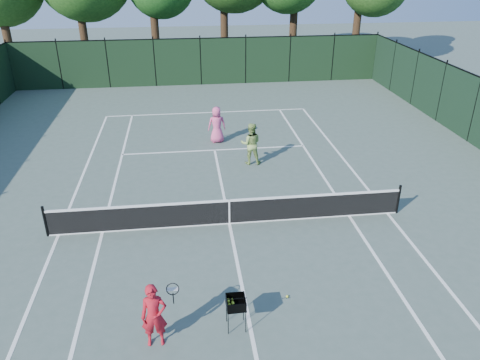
{
  "coord_description": "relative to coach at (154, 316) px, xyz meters",
  "views": [
    {
      "loc": [
        -1.31,
        -13.2,
        8.17
      ],
      "look_at": [
        0.48,
        1.0,
        1.1
      ],
      "focal_mm": 35.0,
      "sensor_mm": 36.0,
      "label": 1
    }
  ],
  "objects": [
    {
      "name": "coach",
      "position": [
        0.0,
        0.0,
        0.0
      ],
      "size": [
        0.89,
        0.62,
        1.61
      ],
      "rotation": [
        0.0,
        0.0,
        0.04
      ],
      "color": "red",
      "rests_on": "ground"
    },
    {
      "name": "ground",
      "position": [
        2.21,
        4.99,
        -0.81
      ],
      "size": [
        90.0,
        90.0,
        0.0
      ],
      "primitive_type": "plane",
      "color": "#495950",
      "rests_on": "ground"
    },
    {
      "name": "center_service_line",
      "position": [
        2.21,
        4.99,
        -0.81
      ],
      "size": [
        0.1,
        12.8,
        0.01
      ],
      "primitive_type": "cube",
      "color": "white",
      "rests_on": "ground"
    },
    {
      "name": "baseline_far",
      "position": [
        2.21,
        16.88,
        -0.81
      ],
      "size": [
        10.97,
        0.1,
        0.01
      ],
      "primitive_type": "cube",
      "color": "white",
      "rests_on": "ground"
    },
    {
      "name": "player_green",
      "position": [
        3.63,
        9.76,
        0.08
      ],
      "size": [
        0.94,
        0.77,
        1.78
      ],
      "rotation": [
        0.0,
        0.0,
        3.03
      ],
      "color": "#8CAB55",
      "rests_on": "ground"
    },
    {
      "name": "ball_hopper",
      "position": [
        1.88,
        0.28,
        -0.08
      ],
      "size": [
        0.47,
        0.47,
        0.87
      ],
      "rotation": [
        0.0,
        0.0,
        0.03
      ],
      "color": "black",
      "rests_on": "ground"
    },
    {
      "name": "sideline_doubles_right",
      "position": [
        7.7,
        4.99,
        -0.81
      ],
      "size": [
        0.1,
        23.77,
        0.01
      ],
      "primitive_type": "cube",
      "color": "white",
      "rests_on": "ground"
    },
    {
      "name": "service_line_far",
      "position": [
        2.21,
        11.39,
        -0.81
      ],
      "size": [
        8.23,
        0.1,
        0.01
      ],
      "primitive_type": "cube",
      "color": "white",
      "rests_on": "ground"
    },
    {
      "name": "player_pink",
      "position": [
        2.41,
        12.39,
        0.04
      ],
      "size": [
        0.86,
        0.58,
        1.71
      ],
      "rotation": [
        0.0,
        0.0,
        3.19
      ],
      "color": "#E25087",
      "rests_on": "ground"
    },
    {
      "name": "loose_ball_midcourt",
      "position": [
        3.33,
        1.16,
        -0.77
      ],
      "size": [
        0.07,
        0.07,
        0.07
      ],
      "primitive_type": "sphere",
      "color": "yellow",
      "rests_on": "ground"
    },
    {
      "name": "fence_far",
      "position": [
        2.21,
        22.99,
        0.69
      ],
      "size": [
        24.0,
        0.05,
        3.0
      ],
      "primitive_type": "cube",
      "color": "black",
      "rests_on": "ground"
    },
    {
      "name": "sideline_doubles_left",
      "position": [
        -3.27,
        4.99,
        -0.81
      ],
      "size": [
        0.1,
        23.77,
        0.01
      ],
      "primitive_type": "cube",
      "color": "white",
      "rests_on": "ground"
    },
    {
      "name": "sideline_singles_right",
      "position": [
        6.33,
        4.99,
        -0.81
      ],
      "size": [
        0.1,
        23.77,
        0.01
      ],
      "primitive_type": "cube",
      "color": "white",
      "rests_on": "ground"
    },
    {
      "name": "sideline_singles_left",
      "position": [
        -1.9,
        4.99,
        -0.81
      ],
      "size": [
        0.1,
        23.77,
        0.01
      ],
      "primitive_type": "cube",
      "color": "white",
      "rests_on": "ground"
    },
    {
      "name": "tennis_net",
      "position": [
        2.21,
        4.99,
        -0.33
      ],
      "size": [
        11.69,
        0.09,
        1.06
      ],
      "color": "black",
      "rests_on": "ground"
    }
  ]
}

